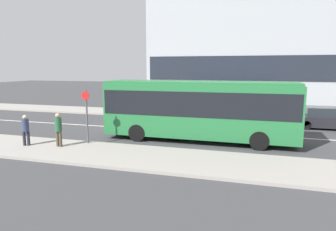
{
  "coord_description": "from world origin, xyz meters",
  "views": [
    {
      "loc": [
        7.33,
        -18.46,
        4.09
      ],
      "look_at": [
        2.5,
        -1.87,
        1.29
      ],
      "focal_mm": 32.0,
      "sensor_mm": 36.0,
      "label": 1
    }
  ],
  "objects_px": {
    "pedestrian_near_stop": "(26,128)",
    "pedestrian_down_pavement": "(58,128)",
    "parked_car_0": "(324,118)",
    "bus_stop_sign": "(87,113)",
    "city_bus": "(199,107)"
  },
  "relations": [
    {
      "from": "pedestrian_near_stop",
      "to": "pedestrian_down_pavement",
      "type": "xyz_separation_m",
      "value": [
        1.73,
        0.29,
        0.08
      ]
    },
    {
      "from": "parked_car_0",
      "to": "bus_stop_sign",
      "type": "relative_size",
      "value": 1.4
    },
    {
      "from": "bus_stop_sign",
      "to": "pedestrian_down_pavement",
      "type": "bearing_deg",
      "value": -135.87
    },
    {
      "from": "pedestrian_down_pavement",
      "to": "bus_stop_sign",
      "type": "bearing_deg",
      "value": -127.06
    },
    {
      "from": "pedestrian_down_pavement",
      "to": "bus_stop_sign",
      "type": "height_order",
      "value": "bus_stop_sign"
    },
    {
      "from": "parked_car_0",
      "to": "pedestrian_down_pavement",
      "type": "distance_m",
      "value": 16.82
    },
    {
      "from": "parked_car_0",
      "to": "bus_stop_sign",
      "type": "height_order",
      "value": "bus_stop_sign"
    },
    {
      "from": "city_bus",
      "to": "pedestrian_near_stop",
      "type": "bearing_deg",
      "value": -156.3
    },
    {
      "from": "pedestrian_near_stop",
      "to": "bus_stop_sign",
      "type": "relative_size",
      "value": 0.56
    },
    {
      "from": "bus_stop_sign",
      "to": "pedestrian_near_stop",
      "type": "bearing_deg",
      "value": -154.98
    },
    {
      "from": "city_bus",
      "to": "parked_car_0",
      "type": "bearing_deg",
      "value": 34.63
    },
    {
      "from": "pedestrian_down_pavement",
      "to": "bus_stop_sign",
      "type": "relative_size",
      "value": 0.61
    },
    {
      "from": "parked_car_0",
      "to": "city_bus",
      "type": "bearing_deg",
      "value": -142.68
    },
    {
      "from": "pedestrian_near_stop",
      "to": "pedestrian_down_pavement",
      "type": "distance_m",
      "value": 1.76
    },
    {
      "from": "parked_car_0",
      "to": "pedestrian_down_pavement",
      "type": "bearing_deg",
      "value": -145.77
    }
  ]
}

